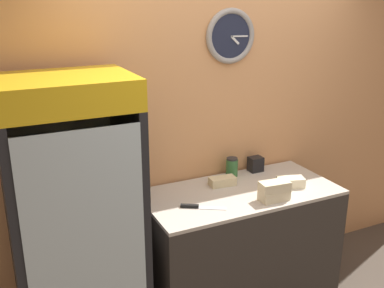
% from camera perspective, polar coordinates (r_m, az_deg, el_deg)
% --- Properties ---
extents(wall_back, '(5.20, 0.10, 2.70)m').
position_cam_1_polar(wall_back, '(3.53, 3.08, 3.00)').
color(wall_back, tan).
rests_on(wall_back, ground_plane).
extents(prep_counter, '(1.44, 0.70, 0.92)m').
position_cam_1_polar(prep_counter, '(3.56, 5.96, -12.66)').
color(prep_counter, '#332D28').
rests_on(prep_counter, ground_plane).
extents(beverage_cooler, '(0.77, 0.69, 1.87)m').
position_cam_1_polar(beverage_cooler, '(2.96, -14.94, -7.75)').
color(beverage_cooler, black).
rests_on(beverage_cooler, ground_plane).
extents(sandwich_stack_bottom, '(0.21, 0.11, 0.07)m').
position_cam_1_polar(sandwich_stack_bottom, '(3.22, 10.37, -6.45)').
color(sandwich_stack_bottom, beige).
rests_on(sandwich_stack_bottom, prep_counter).
extents(sandwich_stack_middle, '(0.22, 0.13, 0.07)m').
position_cam_1_polar(sandwich_stack_middle, '(3.19, 10.44, -5.32)').
color(sandwich_stack_middle, beige).
rests_on(sandwich_stack_middle, sandwich_stack_bottom).
extents(sandwich_flat_left, '(0.21, 0.11, 0.06)m').
position_cam_1_polar(sandwich_flat_left, '(3.41, 3.89, -4.74)').
color(sandwich_flat_left, beige).
rests_on(sandwich_flat_left, prep_counter).
extents(sandwich_flat_right, '(0.22, 0.17, 0.07)m').
position_cam_1_polar(sandwich_flat_right, '(3.46, 12.41, -4.75)').
color(sandwich_flat_right, beige).
rests_on(sandwich_flat_right, prep_counter).
extents(chefs_knife, '(0.28, 0.19, 0.02)m').
position_cam_1_polar(chefs_knife, '(3.07, 0.61, -7.96)').
color(chefs_knife, silver).
rests_on(chefs_knife, prep_counter).
extents(condiment_jar, '(0.10, 0.10, 0.15)m').
position_cam_1_polar(condiment_jar, '(3.58, 5.09, -2.93)').
color(condiment_jar, '#336B38').
rests_on(condiment_jar, prep_counter).
extents(napkin_dispenser, '(0.11, 0.09, 0.12)m').
position_cam_1_polar(napkin_dispenser, '(3.70, 8.07, -2.55)').
color(napkin_dispenser, black).
rests_on(napkin_dispenser, prep_counter).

